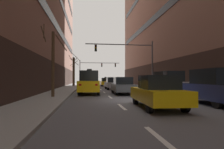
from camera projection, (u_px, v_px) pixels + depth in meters
ground_plane at (136, 100)px, 12.70m from camera, size 120.00×120.00×0.00m
sidewalk_left at (44, 100)px, 11.89m from camera, size 2.78×80.00×0.14m
sidewalk_right at (217, 97)px, 13.52m from camera, size 2.78×80.00×0.14m
lane_stripe_l1_s2 at (159, 137)px, 4.56m from camera, size 0.16×2.00×0.01m
lane_stripe_l1_s3 at (122, 107)px, 9.52m from camera, size 0.16×2.00×0.01m
lane_stripe_l1_s4 at (110, 97)px, 14.47m from camera, size 0.16×2.00×0.01m
lane_stripe_l1_s5 at (104, 92)px, 19.43m from camera, size 0.16×2.00×0.01m
lane_stripe_l1_s6 at (101, 89)px, 24.38m from camera, size 0.16×2.00×0.01m
lane_stripe_l1_s7 at (99, 88)px, 29.34m from camera, size 0.16×2.00×0.01m
lane_stripe_l1_s8 at (97, 86)px, 34.29m from camera, size 0.16×2.00×0.01m
lane_stripe_l1_s9 at (96, 85)px, 39.25m from camera, size 0.16×2.00×0.01m
lane_stripe_l1_s10 at (95, 85)px, 44.20m from camera, size 0.16×2.00×0.01m
lane_stripe_l2_s3 at (179, 106)px, 9.94m from camera, size 0.16×2.00×0.01m
lane_stripe_l2_s4 at (149, 97)px, 14.89m from camera, size 0.16×2.00×0.01m
lane_stripe_l2_s5 at (133, 92)px, 19.85m from camera, size 0.16×2.00×0.01m
lane_stripe_l2_s6 at (124, 89)px, 24.80m from camera, size 0.16×2.00×0.01m
lane_stripe_l2_s7 at (118, 87)px, 29.76m from camera, size 0.16×2.00×0.01m
lane_stripe_l2_s8 at (114, 86)px, 34.71m from camera, size 0.16×2.00×0.01m
lane_stripe_l2_s9 at (110, 85)px, 39.67m from camera, size 0.16×2.00×0.01m
lane_stripe_l2_s10 at (108, 84)px, 44.62m from camera, size 0.16×2.00×0.01m
taxi_driving_0 at (106, 82)px, 35.12m from camera, size 1.82×4.25×1.76m
taxi_driving_1 at (157, 92)px, 9.17m from camera, size 1.96×4.39×1.80m
car_driving_2 at (113, 83)px, 24.68m from camera, size 1.85×4.37×1.63m
taxi_driving_3 at (89, 83)px, 17.16m from camera, size 2.10×4.57×2.35m
car_driving_4 at (123, 86)px, 17.19m from camera, size 1.88×4.30×1.60m
car_parked_1 at (214, 87)px, 10.33m from camera, size 1.78×4.17×2.01m
car_parked_2 at (169, 83)px, 16.03m from camera, size 1.90×4.36×2.09m
traffic_signal_0 at (132, 56)px, 23.90m from camera, size 8.86×0.35×6.24m
traffic_signal_1 at (95, 67)px, 44.86m from camera, size 9.74×0.34×5.80m
street_tree_0 at (53, 61)px, 13.47m from camera, size 1.96×1.51×5.48m
street_tree_1 at (73, 71)px, 33.24m from camera, size 2.08×1.91×5.94m
street_tree_2 at (74, 71)px, 35.45m from camera, size 1.86×1.89×5.32m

